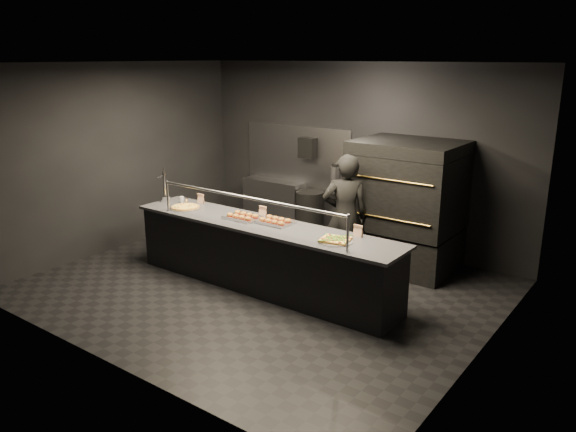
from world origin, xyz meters
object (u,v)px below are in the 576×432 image
(round_pizza, at_px, (185,207))
(trash_bin, at_px, (310,215))
(prep_shelf, at_px, (274,204))
(slider_tray_a, at_px, (243,216))
(worker, at_px, (345,216))
(towel_dispenser, at_px, (308,148))
(service_counter, at_px, (262,256))
(square_pizza, at_px, (335,240))
(slider_tray_b, at_px, (275,221))
(pizza_oven, at_px, (406,205))
(beer_tap, at_px, (165,191))
(fire_extinguisher, at_px, (335,179))

(round_pizza, xyz_separation_m, trash_bin, (0.67, 2.28, -0.52))
(round_pizza, bearing_deg, prep_shelf, 94.62)
(round_pizza, height_order, slider_tray_a, slider_tray_a)
(worker, bearing_deg, towel_dispenser, -79.00)
(service_counter, height_order, square_pizza, service_counter)
(slider_tray_b, relative_size, square_pizza, 1.06)
(prep_shelf, bearing_deg, pizza_oven, -8.54)
(round_pizza, distance_m, slider_tray_a, 1.05)
(pizza_oven, relative_size, worker, 1.07)
(slider_tray_a, bearing_deg, square_pizza, -3.19)
(service_counter, xyz_separation_m, prep_shelf, (-1.60, 2.32, -0.01))
(service_counter, xyz_separation_m, square_pizza, (1.19, -0.06, 0.47))
(square_pizza, bearing_deg, pizza_oven, 89.72)
(service_counter, height_order, trash_bin, service_counter)
(pizza_oven, bearing_deg, service_counter, -122.27)
(towel_dispenser, relative_size, beer_tap, 0.61)
(service_counter, relative_size, slider_tray_b, 8.88)
(service_counter, relative_size, towel_dispenser, 11.71)
(trash_bin, bearing_deg, beer_tap, -119.15)
(slider_tray_a, bearing_deg, trash_bin, 99.60)
(worker, bearing_deg, slider_tray_b, 22.19)
(service_counter, xyz_separation_m, round_pizza, (-1.41, -0.06, 0.47))
(prep_shelf, relative_size, beer_tap, 2.10)
(beer_tap, relative_size, slider_tray_b, 1.24)
(prep_shelf, distance_m, worker, 2.62)
(beer_tap, bearing_deg, slider_tray_b, 2.11)
(slider_tray_b, xyz_separation_m, worker, (0.53, 0.94, -0.06))
(towel_dispenser, relative_size, fire_extinguisher, 0.69)
(service_counter, relative_size, pizza_oven, 2.15)
(beer_tap, height_order, slider_tray_a, beer_tap)
(square_pizza, bearing_deg, round_pizza, -179.97)
(service_counter, height_order, round_pizza, service_counter)
(towel_dispenser, bearing_deg, trash_bin, -45.91)
(slider_tray_a, height_order, trash_bin, slider_tray_a)
(towel_dispenser, height_order, fire_extinguisher, towel_dispenser)
(towel_dispenser, height_order, slider_tray_b, towel_dispenser)
(slider_tray_b, distance_m, trash_bin, 2.33)
(round_pizza, relative_size, slider_tray_a, 0.89)
(beer_tap, relative_size, worker, 0.32)
(prep_shelf, bearing_deg, trash_bin, -6.60)
(prep_shelf, relative_size, worker, 0.67)
(prep_shelf, height_order, square_pizza, square_pizza)
(towel_dispenser, xyz_separation_m, beer_tap, (-1.05, -2.35, -0.47))
(fire_extinguisher, bearing_deg, round_pizza, -113.27)
(prep_shelf, bearing_deg, beer_tap, -98.74)
(pizza_oven, height_order, beer_tap, pizza_oven)
(beer_tap, xyz_separation_m, trash_bin, (1.21, 2.18, -0.67))
(slider_tray_a, xyz_separation_m, trash_bin, (-0.37, 2.19, -0.54))
(slider_tray_b, distance_m, worker, 1.08)
(pizza_oven, relative_size, towel_dispenser, 5.46)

